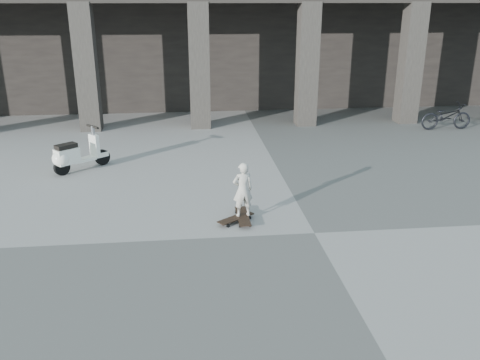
{
  "coord_description": "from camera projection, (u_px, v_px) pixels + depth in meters",
  "views": [
    {
      "loc": [
        -2.27,
        -8.26,
        4.04
      ],
      "look_at": [
        -1.24,
        1.23,
        0.65
      ],
      "focal_mm": 38.0,
      "sensor_mm": 36.0,
      "label": 1
    }
  ],
  "objects": [
    {
      "name": "skateboard_spare",
      "position": [
        236.0,
        218.0,
        9.77
      ],
      "size": [
        0.76,
        0.63,
        0.09
      ],
      "rotation": [
        0.0,
        0.0,
        0.63
      ],
      "color": "black",
      "rests_on": "ground"
    },
    {
      "name": "ground",
      "position": [
        314.0,
        233.0,
        9.32
      ],
      "size": [
        90.0,
        90.0,
        0.0
      ],
      "primitive_type": "plane",
      "color": "#51514E",
      "rests_on": "ground"
    },
    {
      "name": "longboard",
      "position": [
        243.0,
        216.0,
        9.85
      ],
      "size": [
        0.23,
        0.94,
        0.09
      ],
      "rotation": [
        0.0,
        0.0,
        1.58
      ],
      "color": "black",
      "rests_on": "ground"
    },
    {
      "name": "child",
      "position": [
        243.0,
        190.0,
        9.67
      ],
      "size": [
        0.43,
        0.32,
        1.07
      ],
      "primitive_type": "imported",
      "rotation": [
        0.0,
        0.0,
        3.32
      ],
      "color": "#BCB7AA",
      "rests_on": "longboard"
    },
    {
      "name": "colonnade",
      "position": [
        237.0,
        26.0,
        21.2
      ],
      "size": [
        28.0,
        8.82,
        6.0
      ],
      "color": "black",
      "rests_on": "ground"
    },
    {
      "name": "scooter",
      "position": [
        72.0,
        156.0,
        12.48
      ],
      "size": [
        1.26,
        1.12,
        1.08
      ],
      "rotation": [
        0.0,
        0.0,
        0.71
      ],
      "color": "black",
      "rests_on": "ground"
    },
    {
      "name": "bicycle",
      "position": [
        446.0,
        116.0,
        16.65
      ],
      "size": [
        1.68,
        0.6,
        0.88
      ],
      "primitive_type": "imported",
      "rotation": [
        0.0,
        0.0,
        1.58
      ],
      "color": "black",
      "rests_on": "ground"
    }
  ]
}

